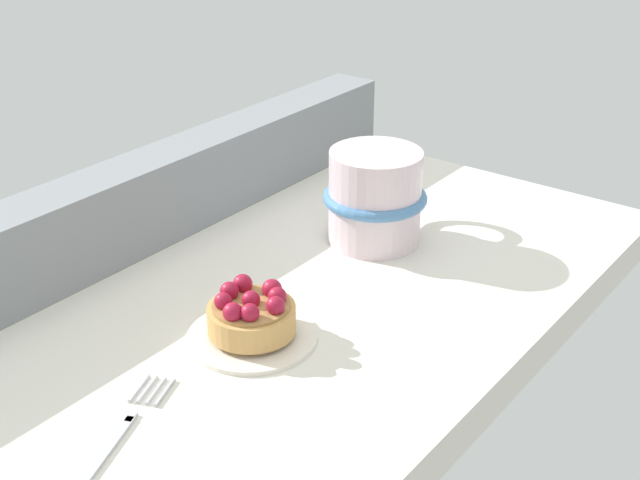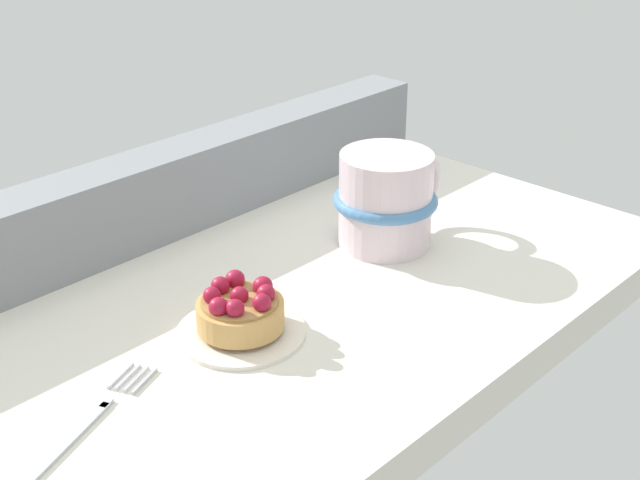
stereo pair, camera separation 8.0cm
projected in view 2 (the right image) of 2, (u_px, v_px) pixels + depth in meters
ground_plane at (289, 310)px, 81.38cm from camera, size 75.31×42.77×3.78cm
window_rail_back at (160, 193)px, 90.01cm from camera, size 73.80×5.70×8.66cm
dessert_plate at (241, 330)px, 73.94cm from camera, size 10.94×10.94×0.85cm
raspberry_tart at (240, 309)px, 73.04cm from camera, size 7.36×7.36×3.86cm
coffee_mug at (389, 200)px, 87.35cm from camera, size 14.06×10.48×9.65cm
dessert_fork at (85, 424)px, 62.97cm from camera, size 15.86×7.63×0.60cm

